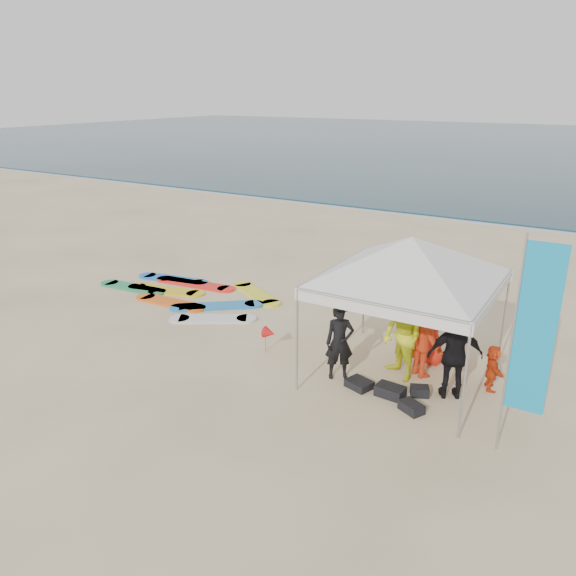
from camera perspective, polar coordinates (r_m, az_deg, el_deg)
The scene contains 14 objects.
ground at distance 12.28m, azimuth -6.15°, elevation -8.82°, with size 120.00×120.00×0.00m, color beige.
ocean at distance 69.09m, azimuth 26.14°, elevation 12.80°, with size 160.00×84.00×0.08m, color #0C2633.
shoreline_foam at distance 28.15m, azimuth 16.84°, elevation 6.78°, with size 160.00×1.20×0.01m, color silver.
person_black_a at distance 11.83m, azimuth 5.26°, elevation -5.50°, with size 0.60×0.39×1.64m, color black.
person_yellow at distance 11.96m, azimuth 11.53°, elevation -4.85°, with size 0.92×0.72×1.90m, color yellow.
person_orange_a at distance 12.18m, azimuth 13.72°, elevation -4.78°, with size 1.18×0.68×1.82m, color red.
person_black_b at distance 11.48m, azimuth 16.61°, elevation -6.58°, with size 1.07×0.45×1.83m, color black.
person_orange_b at distance 12.78m, azimuth 14.33°, elevation -3.58°, with size 0.90×0.59×1.85m, color red.
person_seated at distance 12.20m, azimuth 20.05°, elevation -7.61°, with size 0.90×0.29×0.97m, color #E24214.
canopy_tent at distance 11.33m, azimuth 12.51°, elevation 5.07°, with size 4.67×4.67×3.52m.
feather_flag at distance 9.53m, azimuth 23.60°, elevation -4.18°, with size 0.64×0.04×3.80m.
marker_pennant at distance 13.00m, azimuth -1.89°, elevation -4.60°, with size 0.28×0.28×0.64m.
gear_pile at distance 11.58m, azimuth 10.37°, elevation -10.38°, with size 1.81×1.09×0.22m.
surfboard_spread at distance 17.01m, azimuth -9.95°, elevation -0.63°, with size 5.55×3.61×0.07m.
Camera 1 is at (6.66, -8.53, 5.80)m, focal length 35.00 mm.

